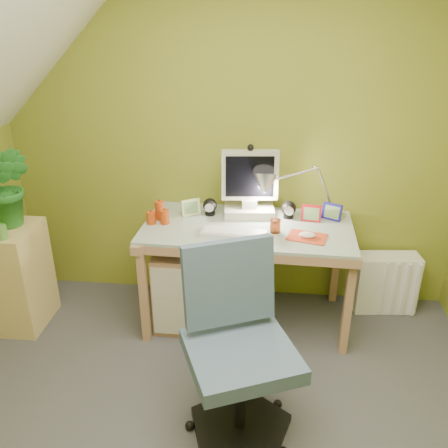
# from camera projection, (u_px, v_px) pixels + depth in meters

# --- Properties ---
(wall_back) EXTENTS (3.20, 0.01, 2.40)m
(wall_back) POSITION_uv_depth(u_px,v_px,m) (233.00, 142.00, 3.28)
(wall_back) COLOR olive
(wall_back) RESTS_ON floor
(desk) EXTENTS (1.41, 0.74, 0.74)m
(desk) POSITION_uv_depth(u_px,v_px,m) (246.00, 274.00, 3.28)
(desk) COLOR tan
(desk) RESTS_ON floor
(monitor) EXTENTS (0.39, 0.25, 0.51)m
(monitor) POSITION_uv_depth(u_px,v_px,m) (250.00, 180.00, 3.18)
(monitor) COLOR #BAB9A7
(monitor) RESTS_ON desk
(speaker_left) EXTENTS (0.11, 0.11, 0.12)m
(speaker_left) POSITION_uv_depth(u_px,v_px,m) (210.00, 207.00, 3.27)
(speaker_left) COLOR black
(speaker_left) RESTS_ON desk
(speaker_right) EXTENTS (0.12, 0.12, 0.12)m
(speaker_right) POSITION_uv_depth(u_px,v_px,m) (289.00, 209.00, 3.22)
(speaker_right) COLOR black
(speaker_right) RESTS_ON desk
(keyboard) EXTENTS (0.42, 0.17, 0.02)m
(keyboard) POSITION_uv_depth(u_px,v_px,m) (234.00, 233.00, 3.00)
(keyboard) COLOR silver
(keyboard) RESTS_ON desk
(mousepad) EXTENTS (0.27, 0.22, 0.01)m
(mousepad) POSITION_uv_depth(u_px,v_px,m) (307.00, 237.00, 2.96)
(mousepad) COLOR #BD3A1D
(mousepad) RESTS_ON desk
(mouse) EXTENTS (0.11, 0.08, 0.04)m
(mouse) POSITION_uv_depth(u_px,v_px,m) (307.00, 235.00, 2.96)
(mouse) COLOR white
(mouse) RESTS_ON mousepad
(amber_tumbler) EXTENTS (0.07, 0.07, 0.09)m
(amber_tumbler) POSITION_uv_depth(u_px,v_px,m) (275.00, 226.00, 3.02)
(amber_tumbler) COLOR #943A15
(amber_tumbler) RESTS_ON desk
(candle_cluster) EXTENTS (0.19, 0.18, 0.13)m
(candle_cluster) POSITION_uv_depth(u_px,v_px,m) (158.00, 213.00, 3.16)
(candle_cluster) COLOR #BA3E10
(candle_cluster) RESTS_ON desk
(photo_frame_red) EXTENTS (0.13, 0.04, 0.11)m
(photo_frame_red) POSITION_uv_depth(u_px,v_px,m) (311.00, 213.00, 3.17)
(photo_frame_red) COLOR red
(photo_frame_red) RESTS_ON desk
(photo_frame_blue) EXTENTS (0.12, 0.08, 0.11)m
(photo_frame_blue) POSITION_uv_depth(u_px,v_px,m) (332.00, 212.00, 3.20)
(photo_frame_blue) COLOR #1C1597
(photo_frame_blue) RESTS_ON desk
(photo_frame_green) EXTENTS (0.12, 0.08, 0.11)m
(photo_frame_green) POSITION_uv_depth(u_px,v_px,m) (191.00, 207.00, 3.26)
(photo_frame_green) COLOR beige
(photo_frame_green) RESTS_ON desk
(desk_lamp) EXTENTS (0.55, 0.34, 0.55)m
(desk_lamp) POSITION_uv_depth(u_px,v_px,m) (318.00, 180.00, 3.13)
(desk_lamp) COLOR #B9B9BE
(desk_lamp) RESTS_ON desk
(side_ledge) EXTENTS (0.27, 0.42, 0.74)m
(side_ledge) POSITION_uv_depth(u_px,v_px,m) (22.00, 277.00, 3.25)
(side_ledge) COLOR #D8B872
(side_ledge) RESTS_ON floor
(potted_plant) EXTENTS (0.30, 0.24, 0.55)m
(potted_plant) POSITION_uv_depth(u_px,v_px,m) (8.00, 187.00, 3.03)
(potted_plant) COLOR #267427
(potted_plant) RESTS_ON side_ledge
(green_cup) EXTENTS (0.08, 0.08, 0.09)m
(green_cup) POSITION_uv_depth(u_px,v_px,m) (1.00, 232.00, 2.94)
(green_cup) COLOR #57953E
(green_cup) RESTS_ON side_ledge
(task_chair) EXTENTS (0.76, 0.76, 1.05)m
(task_chair) POSITION_uv_depth(u_px,v_px,m) (241.00, 351.00, 2.31)
(task_chair) COLOR #445970
(task_chair) RESTS_ON floor
(radiator) EXTENTS (0.46, 0.22, 0.44)m
(radiator) POSITION_uv_depth(u_px,v_px,m) (385.00, 283.00, 3.46)
(radiator) COLOR white
(radiator) RESTS_ON floor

